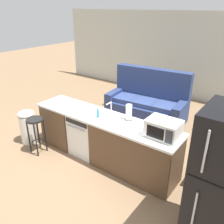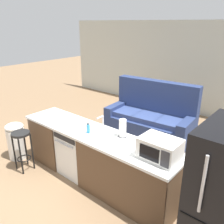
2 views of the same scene
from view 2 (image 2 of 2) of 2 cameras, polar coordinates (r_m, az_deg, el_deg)
The scene contains 11 objects.
ground_plane at distance 4.32m, azimuth -5.45°, elevation -15.20°, with size 24.00×24.00×0.00m, color #896B4C.
wall_back at distance 7.08m, azimuth 21.48°, elevation 9.32°, with size 10.00×0.06×2.60m.
kitchen_counter at distance 3.95m, azimuth -3.17°, elevation -11.64°, with size 2.94×0.66×0.90m.
dishwasher at distance 4.25m, azimuth -8.04°, elevation -9.24°, with size 0.58×0.61×0.84m.
microwave at distance 3.08m, azimuth 11.43°, elevation -8.67°, with size 0.50×0.37×0.28m.
sink_faucet at distance 3.68m, azimuth -2.31°, elevation -3.34°, with size 0.07×0.18×0.30m.
paper_towel_roll at distance 3.58m, azimuth 2.57°, elevation -3.96°, with size 0.14×0.14×0.28m.
soap_bottle at distance 3.74m, azimuth -5.75°, elevation -4.00°, with size 0.06×0.06×0.18m.
bar_stool at distance 4.51m, azimuth -20.86°, elevation -6.98°, with size 0.32×0.32×0.74m.
trash_bin at distance 5.01m, azimuth -22.06°, elevation -6.34°, with size 0.35×0.35×0.74m.
couch at distance 5.71m, azimuth 9.46°, elevation -1.54°, with size 2.07×1.07×1.27m.
Camera 2 is at (2.56, -2.39, 2.53)m, focal length 38.00 mm.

